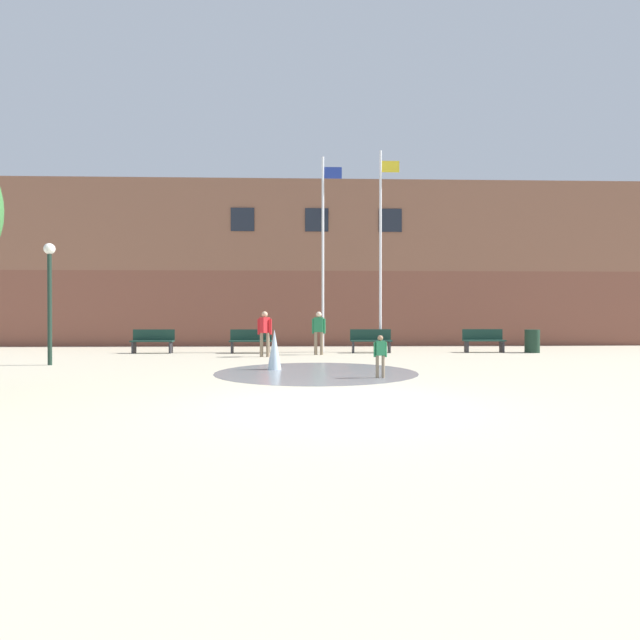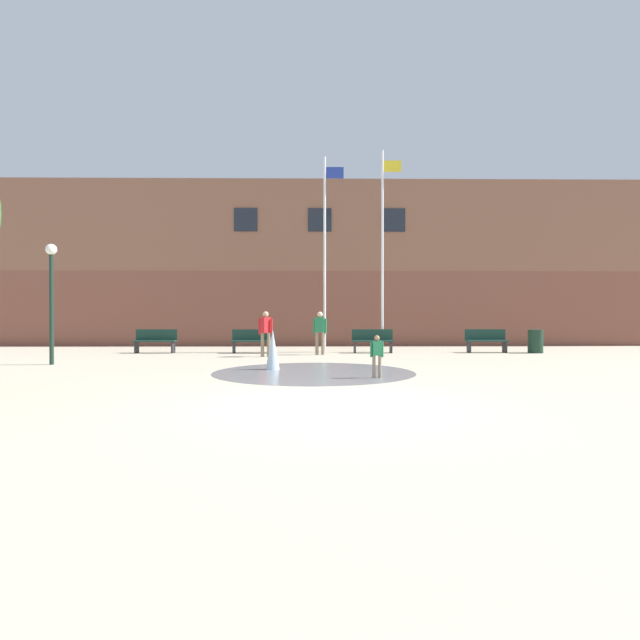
{
  "view_description": "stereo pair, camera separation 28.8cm",
  "coord_description": "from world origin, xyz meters",
  "px_view_note": "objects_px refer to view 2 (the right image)",
  "views": [
    {
      "loc": [
        -0.58,
        -7.97,
        1.43
      ],
      "look_at": [
        -0.08,
        7.91,
        1.3
      ],
      "focal_mm": 28.0,
      "sensor_mm": 36.0,
      "label": 1
    },
    {
      "loc": [
        -0.29,
        -7.97,
        1.43
      ],
      "look_at": [
        -0.08,
        7.91,
        1.3
      ],
      "focal_mm": 28.0,
      "sensor_mm": 36.0,
      "label": 2
    }
  ],
  "objects_px": {
    "child_in_fountain": "(377,353)",
    "flagpole_left": "(325,248)",
    "adult_in_red": "(320,329)",
    "park_bench_far_left": "(155,341)",
    "flagpole_right": "(383,245)",
    "lamp_post_left_lane": "(51,285)",
    "park_bench_under_left_flagpole": "(252,341)",
    "trash_can": "(535,341)",
    "park_bench_under_right_flagpole": "(373,340)",
    "park_bench_near_trashcan": "(486,340)",
    "teen_by_trashcan": "(266,330)"
  },
  "relations": [
    {
      "from": "park_bench_under_right_flagpole",
      "to": "trash_can",
      "type": "xyz_separation_m",
      "value": [
        6.29,
        -0.14,
        -0.03
      ]
    },
    {
      "from": "park_bench_far_left",
      "to": "child_in_fountain",
      "type": "height_order",
      "value": "child_in_fountain"
    },
    {
      "from": "teen_by_trashcan",
      "to": "flagpole_right",
      "type": "relative_size",
      "value": 0.2
    },
    {
      "from": "flagpole_right",
      "to": "trash_can",
      "type": "distance_m",
      "value": 6.97
    },
    {
      "from": "flagpole_left",
      "to": "child_in_fountain",
      "type": "bearing_deg",
      "value": -83.25
    },
    {
      "from": "flagpole_right",
      "to": "park_bench_near_trashcan",
      "type": "bearing_deg",
      "value": -5.7
    },
    {
      "from": "adult_in_red",
      "to": "lamp_post_left_lane",
      "type": "xyz_separation_m",
      "value": [
        -7.92,
        -3.61,
        1.41
      ]
    },
    {
      "from": "park_bench_near_trashcan",
      "to": "child_in_fountain",
      "type": "bearing_deg",
      "value": -123.7
    },
    {
      "from": "park_bench_far_left",
      "to": "adult_in_red",
      "type": "height_order",
      "value": "adult_in_red"
    },
    {
      "from": "park_bench_under_left_flagpole",
      "to": "flagpole_left",
      "type": "height_order",
      "value": "flagpole_left"
    },
    {
      "from": "park_bench_under_left_flagpole",
      "to": "park_bench_near_trashcan",
      "type": "bearing_deg",
      "value": 0.79
    },
    {
      "from": "park_bench_near_trashcan",
      "to": "flagpole_left",
      "type": "relative_size",
      "value": 0.21
    },
    {
      "from": "flagpole_left",
      "to": "flagpole_right",
      "type": "bearing_deg",
      "value": 0.0
    },
    {
      "from": "park_bench_under_left_flagpole",
      "to": "trash_can",
      "type": "xyz_separation_m",
      "value": [
        10.94,
        -0.09,
        -0.03
      ]
    },
    {
      "from": "flagpole_left",
      "to": "lamp_post_left_lane",
      "type": "bearing_deg",
      "value": -148.34
    },
    {
      "from": "park_bench_far_left",
      "to": "adult_in_red",
      "type": "xyz_separation_m",
      "value": [
        6.35,
        -1.0,
        0.45
      ]
    },
    {
      "from": "park_bench_under_left_flagpole",
      "to": "flagpole_right",
      "type": "xyz_separation_m",
      "value": [
        5.12,
        0.52,
        3.76
      ]
    },
    {
      "from": "park_bench_under_right_flagpole",
      "to": "park_bench_under_left_flagpole",
      "type": "bearing_deg",
      "value": -179.39
    },
    {
      "from": "child_in_fountain",
      "to": "adult_in_red",
      "type": "bearing_deg",
      "value": -89.18
    },
    {
      "from": "park_bench_under_right_flagpole",
      "to": "flagpole_right",
      "type": "height_order",
      "value": "flagpole_right"
    },
    {
      "from": "child_in_fountain",
      "to": "flagpole_left",
      "type": "bearing_deg",
      "value": -92.48
    },
    {
      "from": "flagpole_right",
      "to": "lamp_post_left_lane",
      "type": "distance_m",
      "value": 11.75
    },
    {
      "from": "park_bench_far_left",
      "to": "flagpole_right",
      "type": "xyz_separation_m",
      "value": [
        8.87,
        0.43,
        3.76
      ]
    },
    {
      "from": "teen_by_trashcan",
      "to": "flagpole_left",
      "type": "xyz_separation_m",
      "value": [
        2.15,
        2.29,
        3.17
      ]
    },
    {
      "from": "teen_by_trashcan",
      "to": "trash_can",
      "type": "relative_size",
      "value": 1.77
    },
    {
      "from": "adult_in_red",
      "to": "child_in_fountain",
      "type": "height_order",
      "value": "adult_in_red"
    },
    {
      "from": "park_bench_under_left_flagpole",
      "to": "child_in_fountain",
      "type": "height_order",
      "value": "child_in_fountain"
    },
    {
      "from": "park_bench_under_right_flagpole",
      "to": "teen_by_trashcan",
      "type": "xyz_separation_m",
      "value": [
        -3.97,
        -1.82,
        0.45
      ]
    },
    {
      "from": "park_bench_under_left_flagpole",
      "to": "adult_in_red",
      "type": "relative_size",
      "value": 1.01
    },
    {
      "from": "park_bench_under_right_flagpole",
      "to": "park_bench_near_trashcan",
      "type": "distance_m",
      "value": 4.45
    },
    {
      "from": "teen_by_trashcan",
      "to": "flagpole_right",
      "type": "height_order",
      "value": "flagpole_right"
    },
    {
      "from": "adult_in_red",
      "to": "park_bench_far_left",
      "type": "bearing_deg",
      "value": -177.62
    },
    {
      "from": "park_bench_under_left_flagpole",
      "to": "trash_can",
      "type": "bearing_deg",
      "value": -0.49
    },
    {
      "from": "teen_by_trashcan",
      "to": "trash_can",
      "type": "height_order",
      "value": "teen_by_trashcan"
    },
    {
      "from": "park_bench_under_left_flagpole",
      "to": "lamp_post_left_lane",
      "type": "height_order",
      "value": "lamp_post_left_lane"
    },
    {
      "from": "adult_in_red",
      "to": "flagpole_left",
      "type": "relative_size",
      "value": 0.21
    },
    {
      "from": "park_bench_under_left_flagpole",
      "to": "flagpole_right",
      "type": "bearing_deg",
      "value": 5.83
    },
    {
      "from": "adult_in_red",
      "to": "lamp_post_left_lane",
      "type": "bearing_deg",
      "value": -144.22
    },
    {
      "from": "park_bench_under_left_flagpole",
      "to": "park_bench_under_right_flagpole",
      "type": "xyz_separation_m",
      "value": [
        4.65,
        0.05,
        0.0
      ]
    },
    {
      "from": "flagpole_left",
      "to": "lamp_post_left_lane",
      "type": "xyz_separation_m",
      "value": [
        -8.16,
        -5.03,
        -1.76
      ]
    },
    {
      "from": "park_bench_far_left",
      "to": "flagpole_right",
      "type": "distance_m",
      "value": 9.65
    },
    {
      "from": "park_bench_under_right_flagpole",
      "to": "teen_by_trashcan",
      "type": "height_order",
      "value": "teen_by_trashcan"
    },
    {
      "from": "park_bench_near_trashcan",
      "to": "child_in_fountain",
      "type": "xyz_separation_m",
      "value": [
        -5.29,
        -7.93,
        0.1
      ]
    },
    {
      "from": "park_bench_far_left",
      "to": "teen_by_trashcan",
      "type": "distance_m",
      "value": 4.83
    },
    {
      "from": "teen_by_trashcan",
      "to": "flagpole_right",
      "type": "xyz_separation_m",
      "value": [
        4.44,
        2.29,
        3.31
      ]
    },
    {
      "from": "park_bench_near_trashcan",
      "to": "teen_by_trashcan",
      "type": "xyz_separation_m",
      "value": [
        -8.42,
        -1.9,
        0.45
      ]
    },
    {
      "from": "adult_in_red",
      "to": "teen_by_trashcan",
      "type": "xyz_separation_m",
      "value": [
        -1.91,
        -0.87,
        0.0
      ]
    },
    {
      "from": "lamp_post_left_lane",
      "to": "child_in_fountain",
      "type": "bearing_deg",
      "value": -19.81
    },
    {
      "from": "park_bench_far_left",
      "to": "park_bench_under_left_flagpole",
      "type": "xyz_separation_m",
      "value": [
        3.76,
        -0.09,
        0.0
      ]
    },
    {
      "from": "park_bench_far_left",
      "to": "lamp_post_left_lane",
      "type": "height_order",
      "value": "lamp_post_left_lane"
    }
  ]
}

